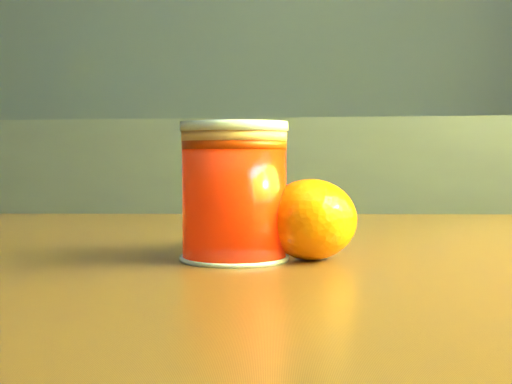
# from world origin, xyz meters

# --- Properties ---
(kitchen_counter) EXTENTS (3.15, 0.60, 0.90)m
(kitchen_counter) POSITION_xyz_m (0.00, 1.45, 0.45)
(kitchen_counter) COLOR #494A4E
(kitchen_counter) RESTS_ON ground
(table) EXTENTS (1.09, 0.85, 0.74)m
(table) POSITION_xyz_m (1.05, 0.15, 0.65)
(table) COLOR brown
(table) RESTS_ON ground
(juice_glass) EXTENTS (0.08, 0.08, 0.10)m
(juice_glass) POSITION_xyz_m (0.93, 0.07, 0.79)
(juice_glass) COLOR #FF2305
(juice_glass) RESTS_ON table
(orange_front) EXTENTS (0.08, 0.08, 0.06)m
(orange_front) POSITION_xyz_m (0.94, 0.14, 0.77)
(orange_front) COLOR orange
(orange_front) RESTS_ON table
(orange_back) EXTENTS (0.07, 0.07, 0.06)m
(orange_back) POSITION_xyz_m (0.99, 0.08, 0.77)
(orange_back) COLOR orange
(orange_back) RESTS_ON table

